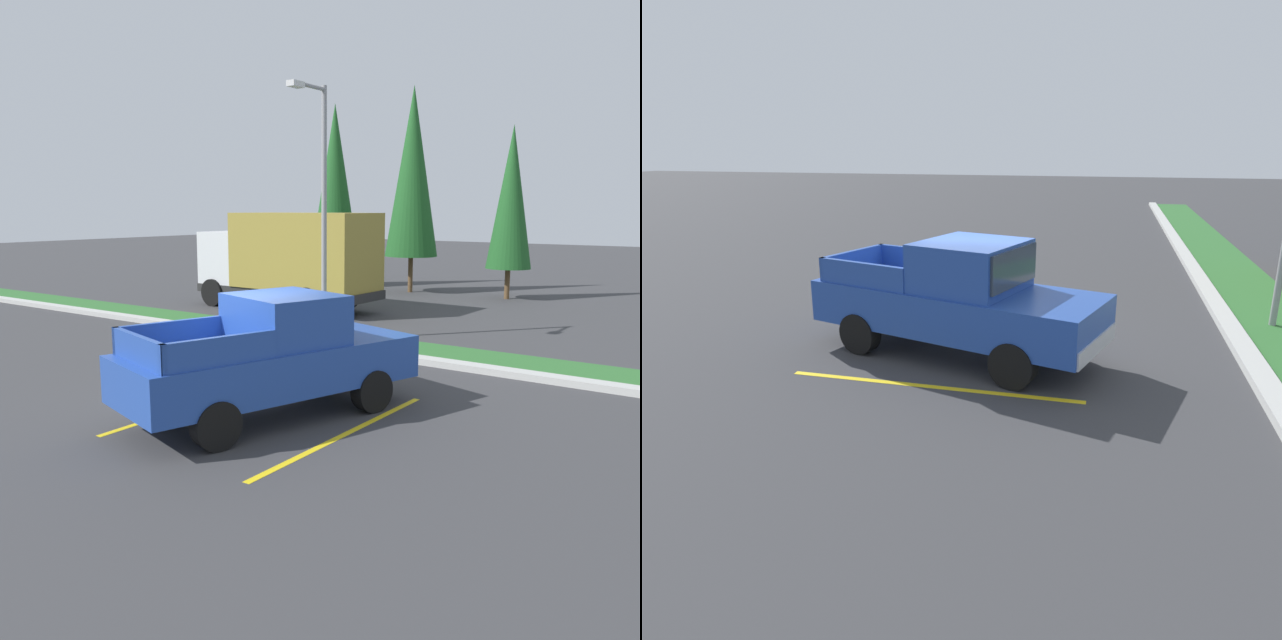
# 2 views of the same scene
# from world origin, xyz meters

# --- Properties ---
(ground_plane) EXTENTS (120.00, 120.00, 0.00)m
(ground_plane) POSITION_xyz_m (0.00, 0.00, 0.00)
(ground_plane) COLOR #38383A
(parking_line_near) EXTENTS (0.12, 4.80, 0.01)m
(parking_line_near) POSITION_xyz_m (-0.59, -0.11, 0.00)
(parking_line_near) COLOR yellow
(parking_line_near) RESTS_ON ground
(parking_line_far) EXTENTS (0.12, 4.80, 0.01)m
(parking_line_far) POSITION_xyz_m (2.51, -0.11, 0.00)
(parking_line_far) COLOR yellow
(parking_line_far) RESTS_ON ground
(curb_strip) EXTENTS (56.00, 0.40, 0.15)m
(curb_strip) POSITION_xyz_m (0.00, 5.00, 0.07)
(curb_strip) COLOR #B2B2AD
(curb_strip) RESTS_ON ground
(pickup_truck_main) EXTENTS (3.31, 5.54, 2.10)m
(pickup_truck_main) POSITION_xyz_m (0.98, -0.06, 1.04)
(pickup_truck_main) COLOR black
(pickup_truck_main) RESTS_ON ground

